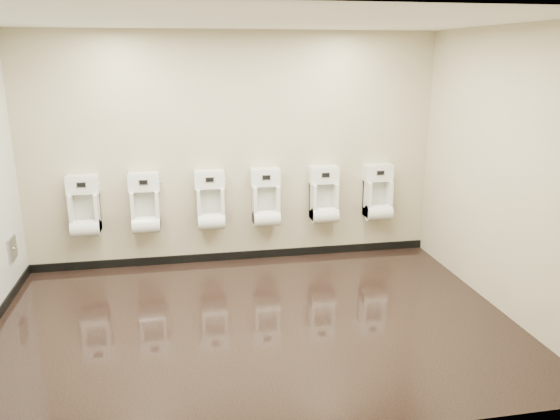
# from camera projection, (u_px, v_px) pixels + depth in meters

# --- Properties ---
(ground) EXTENTS (5.00, 3.50, 0.00)m
(ground) POSITION_uv_depth(u_px,v_px,m) (256.00, 322.00, 5.33)
(ground) COLOR black
(ground) RESTS_ON ground
(ceiling) EXTENTS (5.00, 3.50, 0.00)m
(ceiling) POSITION_uv_depth(u_px,v_px,m) (252.00, 20.00, 4.56)
(ceiling) COLOR white
(back_wall) EXTENTS (5.00, 0.02, 2.80)m
(back_wall) POSITION_uv_depth(u_px,v_px,m) (234.00, 151.00, 6.59)
(back_wall) COLOR #BAAE8B
(back_wall) RESTS_ON ground
(front_wall) EXTENTS (5.00, 0.02, 2.80)m
(front_wall) POSITION_uv_depth(u_px,v_px,m) (293.00, 248.00, 3.29)
(front_wall) COLOR #BAAE8B
(front_wall) RESTS_ON ground
(right_wall) EXTENTS (0.02, 3.50, 2.80)m
(right_wall) POSITION_uv_depth(u_px,v_px,m) (505.00, 172.00, 5.38)
(right_wall) COLOR #BAAE8B
(right_wall) RESTS_ON ground
(skirting_back) EXTENTS (5.00, 0.02, 0.10)m
(skirting_back) POSITION_uv_depth(u_px,v_px,m) (237.00, 256.00, 6.95)
(skirting_back) COLOR black
(skirting_back) RESTS_ON ground
(access_panel) EXTENTS (0.04, 0.25, 0.25)m
(access_panel) POSITION_uv_depth(u_px,v_px,m) (12.00, 249.00, 5.89)
(access_panel) COLOR #9E9EA3
(access_panel) RESTS_ON left_wall
(urinal_0) EXTENTS (0.37, 0.28, 0.69)m
(urinal_0) POSITION_uv_depth(u_px,v_px,m) (85.00, 210.00, 6.34)
(urinal_0) COLOR silver
(urinal_0) RESTS_ON back_wall
(urinal_1) EXTENTS (0.37, 0.28, 0.69)m
(urinal_1) POSITION_uv_depth(u_px,v_px,m) (145.00, 207.00, 6.46)
(urinal_1) COLOR silver
(urinal_1) RESTS_ON back_wall
(urinal_2) EXTENTS (0.37, 0.28, 0.69)m
(urinal_2) POSITION_uv_depth(u_px,v_px,m) (210.00, 204.00, 6.60)
(urinal_2) COLOR silver
(urinal_2) RESTS_ON back_wall
(urinal_3) EXTENTS (0.37, 0.28, 0.69)m
(urinal_3) POSITION_uv_depth(u_px,v_px,m) (266.00, 202.00, 6.71)
(urinal_3) COLOR silver
(urinal_3) RESTS_ON back_wall
(urinal_4) EXTENTS (0.37, 0.28, 0.69)m
(urinal_4) POSITION_uv_depth(u_px,v_px,m) (324.00, 199.00, 6.84)
(urinal_4) COLOR silver
(urinal_4) RESTS_ON back_wall
(urinal_5) EXTENTS (0.37, 0.28, 0.69)m
(urinal_5) POSITION_uv_depth(u_px,v_px,m) (378.00, 196.00, 6.97)
(urinal_5) COLOR silver
(urinal_5) RESTS_ON back_wall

